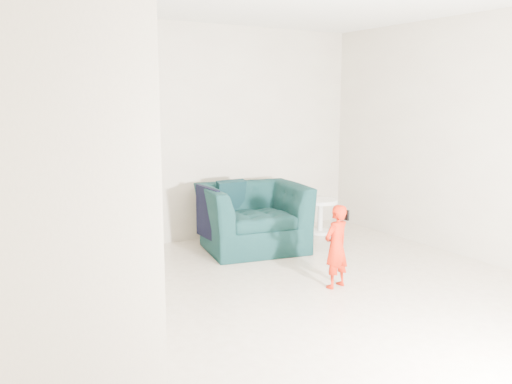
% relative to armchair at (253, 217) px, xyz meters
% --- Properties ---
extents(floor, '(5.50, 5.50, 0.00)m').
position_rel_armchair_xyz_m(floor, '(-0.58, -1.99, -0.39)').
color(floor, tan).
rests_on(floor, ground).
extents(back_wall, '(5.00, 0.00, 5.00)m').
position_rel_armchair_xyz_m(back_wall, '(-0.58, 0.76, 0.96)').
color(back_wall, '#A79988').
rests_on(back_wall, floor).
extents(right_wall, '(0.00, 5.50, 5.50)m').
position_rel_armchair_xyz_m(right_wall, '(1.92, -1.99, 0.96)').
color(right_wall, '#A79988').
rests_on(right_wall, floor).
extents(armchair, '(1.37, 1.25, 0.78)m').
position_rel_armchair_xyz_m(armchair, '(0.00, 0.00, 0.00)').
color(armchair, black).
rests_on(armchair, floor).
extents(toddler, '(0.33, 0.25, 0.81)m').
position_rel_armchair_xyz_m(toddler, '(-0.00, -1.57, 0.02)').
color(toddler, '#982004').
rests_on(toddler, floor).
extents(side_table, '(0.46, 0.46, 0.46)m').
position_rel_armchair_xyz_m(side_table, '(1.17, 0.20, -0.08)').
color(side_table, silver).
rests_on(side_table, floor).
extents(staircase, '(1.02, 3.03, 3.62)m').
position_rel_armchair_xyz_m(staircase, '(-2.58, -1.44, 0.56)').
color(staircase, '#ADA089').
rests_on(staircase, floor).
extents(cushion, '(0.37, 0.18, 0.37)m').
position_rel_armchair_xyz_m(cushion, '(-0.14, 0.31, 0.24)').
color(cushion, black).
rests_on(cushion, armchair).
extents(throw, '(0.05, 0.54, 0.60)m').
position_rel_armchair_xyz_m(throw, '(-0.56, 0.07, 0.10)').
color(throw, black).
rests_on(throw, armchair).
extents(phone, '(0.02, 0.05, 0.10)m').
position_rel_armchair_xyz_m(phone, '(0.10, -1.59, 0.31)').
color(phone, black).
rests_on(phone, toddler).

